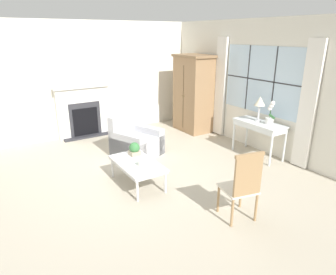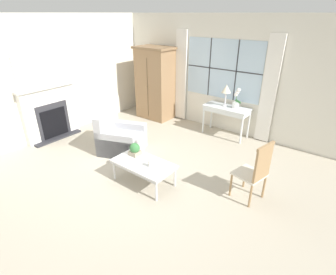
# 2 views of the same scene
# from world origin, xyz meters

# --- Properties ---
(ground_plane) EXTENTS (14.00, 14.00, 0.00)m
(ground_plane) POSITION_xyz_m (0.00, 0.00, 0.00)
(ground_plane) COLOR #B2A893
(wall_back_windowed) EXTENTS (7.20, 0.14, 2.80)m
(wall_back_windowed) POSITION_xyz_m (0.00, 3.02, 1.39)
(wall_back_windowed) COLOR silver
(wall_back_windowed) RESTS_ON ground_plane
(wall_left) EXTENTS (0.06, 7.20, 2.80)m
(wall_left) POSITION_xyz_m (-3.03, 0.60, 1.40)
(wall_left) COLOR silver
(wall_left) RESTS_ON ground_plane
(fireplace) EXTENTS (0.34, 1.38, 2.08)m
(fireplace) POSITION_xyz_m (-2.91, -0.02, 0.72)
(fireplace) COLOR #2D2D33
(fireplace) RESTS_ON ground_plane
(armoire) EXTENTS (1.06, 0.72, 1.99)m
(armoire) POSITION_xyz_m (-1.85, 2.62, 1.00)
(armoire) COLOR #93704C
(armoire) RESTS_ON ground_plane
(console_table) EXTENTS (1.10, 0.49, 0.74)m
(console_table) POSITION_xyz_m (0.35, 2.69, 0.66)
(console_table) COLOR silver
(console_table) RESTS_ON ground_plane
(table_lamp) EXTENTS (0.22, 0.22, 0.53)m
(table_lamp) POSITION_xyz_m (0.28, 2.72, 1.15)
(table_lamp) COLOR silver
(table_lamp) RESTS_ON console_table
(potted_orchid) EXTENTS (0.20, 0.16, 0.48)m
(potted_orchid) POSITION_xyz_m (0.54, 2.75, 0.93)
(potted_orchid) COLOR white
(potted_orchid) RESTS_ON console_table
(armchair_upholstered) EXTENTS (1.12, 1.10, 0.86)m
(armchair_upholstered) POSITION_xyz_m (-1.08, 0.52, 0.28)
(armchair_upholstered) COLOR #B2B2B7
(armchair_upholstered) RESTS_ON ground_plane
(side_chair_wooden) EXTENTS (0.52, 0.52, 1.05)m
(side_chair_wooden) POSITION_xyz_m (1.88, 0.67, 0.58)
(side_chair_wooden) COLOR beige
(side_chair_wooden) RESTS_ON ground_plane
(coffee_table) EXTENTS (1.11, 0.61, 0.41)m
(coffee_table) POSITION_xyz_m (0.16, -0.07, 0.37)
(coffee_table) COLOR silver
(coffee_table) RESTS_ON ground_plane
(potted_plant_small) EXTENTS (0.19, 0.19, 0.24)m
(potted_plant_small) POSITION_xyz_m (-0.16, 0.04, 0.53)
(potted_plant_small) COLOR tan
(potted_plant_small) RESTS_ON coffee_table
(pillar_candle) EXTENTS (0.11, 0.11, 0.13)m
(pillar_candle) POSITION_xyz_m (0.33, -0.09, 0.47)
(pillar_candle) COLOR silver
(pillar_candle) RESTS_ON coffee_table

